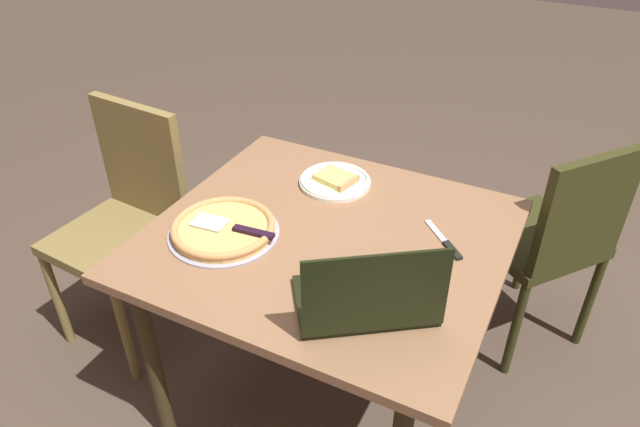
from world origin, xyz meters
name	(u,v)px	position (x,y,z in m)	size (l,w,h in m)	color
ground_plane	(326,392)	(0.00, 0.00, 0.00)	(12.00, 12.00, 0.00)	#46382D
dining_table	(327,256)	(0.00, 0.00, 0.63)	(1.02, 0.93, 0.71)	brown
laptop	(367,298)	(-0.23, 0.25, 0.77)	(0.41, 0.38, 0.24)	black
pizza_plate	(335,181)	(0.10, -0.27, 0.73)	(0.24, 0.24, 0.04)	white
pizza_tray	(224,228)	(0.27, 0.13, 0.73)	(0.33, 0.33, 0.04)	#9A9AAC
table_knife	(446,243)	(-0.33, -0.11, 0.72)	(0.15, 0.15, 0.01)	#C1B2BD
chair_near	(128,214)	(0.82, -0.01, 0.53)	(0.43, 0.43, 0.92)	brown
chair_far	(550,236)	(-0.59, -0.60, 0.51)	(0.56, 0.56, 0.88)	#2D2E13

